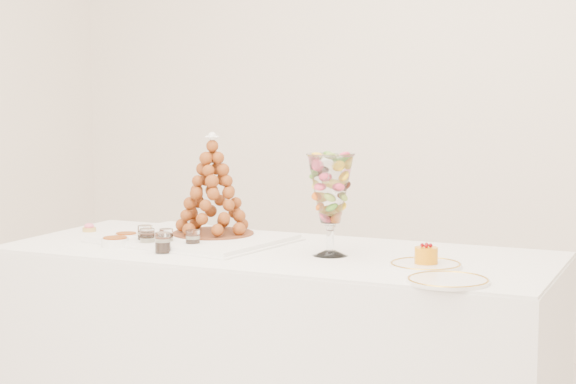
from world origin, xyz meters
The scene contains 15 objects.
buffet_table centered at (-0.13, 0.37, 0.37)m, with size 1.99×0.89×0.74m.
lace_tray centered at (-0.49, 0.40, 0.75)m, with size 0.64×0.48×0.02m, color white.
macaron_vase centered at (0.09, 0.36, 0.96)m, with size 0.16×0.16×0.34m.
cake_plate centered at (0.44, 0.32, 0.74)m, with size 0.23×0.23×0.01m, color white.
spare_plate centered at (0.58, 0.12, 0.74)m, with size 0.25×0.25×0.01m, color white.
pink_tart centered at (-0.98, 0.40, 0.75)m, with size 0.05×0.05×0.03m.
verrine_a centered at (-0.60, 0.24, 0.77)m, with size 0.05×0.05×0.07m, color white.
verrine_b centered at (-0.51, 0.25, 0.77)m, with size 0.05×0.05×0.07m, color white.
verrine_c centered at (-0.40, 0.25, 0.77)m, with size 0.05×0.05×0.07m, color white.
verrine_d centered at (-0.55, 0.19, 0.77)m, with size 0.05×0.05×0.07m, color white.
verrine_e centered at (-0.45, 0.14, 0.77)m, with size 0.05×0.05×0.07m, color white.
ramekin_back centered at (-0.72, 0.29, 0.75)m, with size 0.08×0.08×0.03m, color white.
ramekin_front centered at (-0.68, 0.17, 0.75)m, with size 0.10×0.10×0.03m, color white.
croquembouche centered at (-0.44, 0.46, 0.94)m, with size 0.32×0.32×0.38m.
mousse_cake centered at (0.44, 0.32, 0.78)m, with size 0.07×0.07×0.07m.
Camera 1 is at (1.45, -2.56, 1.32)m, focal length 60.00 mm.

